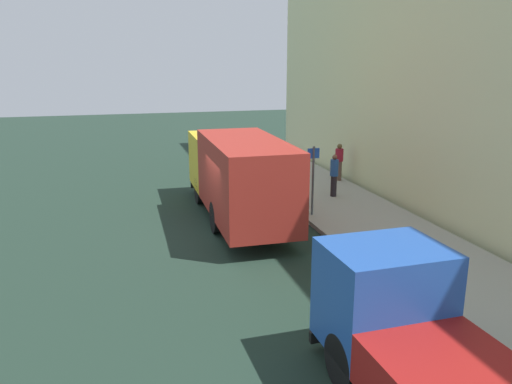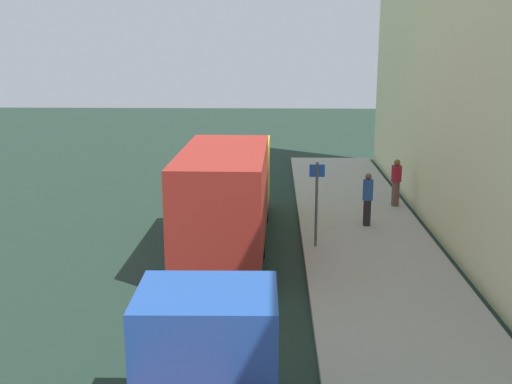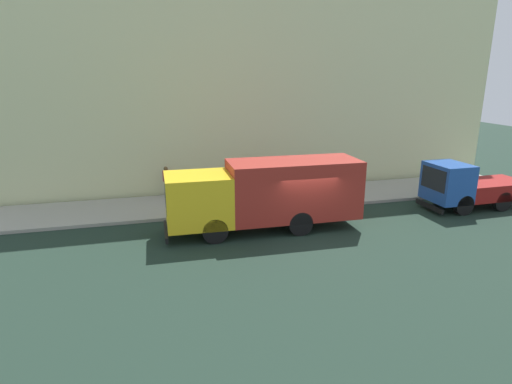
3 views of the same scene
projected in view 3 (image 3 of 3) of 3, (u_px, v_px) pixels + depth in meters
ground at (305, 232)px, 18.38m from camera, size 80.00×80.00×0.00m
sidewalk at (272, 199)px, 22.99m from camera, size 3.95×30.00×0.16m
building_facade at (261, 81)px, 23.60m from camera, size 0.50×30.00×12.59m
large_utility_truck at (267, 193)px, 18.25m from camera, size 2.44×8.55×3.07m
small_flatbed_truck at (468, 187)px, 21.40m from camera, size 2.20×5.47×2.41m
pedestrian_walking at (166, 181)px, 22.82m from camera, size 0.51×0.51×1.71m
pedestrian_standing at (216, 184)px, 22.15m from camera, size 0.37×0.37×1.72m
street_sign_post at (264, 179)px, 20.85m from camera, size 0.44×0.08×2.49m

